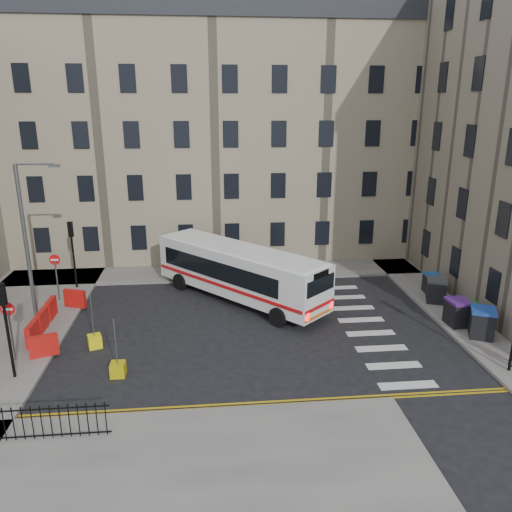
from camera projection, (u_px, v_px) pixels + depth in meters
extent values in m
plane|color=black|center=(287.00, 326.00, 25.53)|extent=(120.00, 120.00, 0.00)
cube|color=slate|center=(178.00, 274.00, 33.13)|extent=(36.00, 3.20, 0.15)
cube|color=slate|center=(424.00, 291.00, 30.16)|extent=(2.40, 26.00, 0.15)
cube|color=slate|center=(10.00, 328.00, 25.15)|extent=(6.00, 22.00, 0.15)
cube|color=slate|center=(114.00, 472.00, 15.34)|extent=(20.00, 6.00, 0.15)
cube|color=gray|center=(164.00, 144.00, 37.26)|extent=(38.00, 10.50, 16.00)
cube|color=black|center=(157.00, 18.00, 34.73)|extent=(38.30, 10.80, 1.20)
cylinder|color=black|center=(74.00, 262.00, 30.08)|extent=(0.12, 0.12, 3.20)
cube|color=black|center=(70.00, 229.00, 29.47)|extent=(0.28, 0.22, 0.90)
cylinder|color=black|center=(9.00, 342.00, 20.09)|extent=(0.12, 0.12, 3.20)
cube|color=black|center=(2.00, 294.00, 19.49)|extent=(0.28, 0.22, 0.90)
cylinder|color=#595B5E|center=(26.00, 245.00, 25.00)|extent=(0.20, 0.20, 8.00)
cube|color=#595B5E|center=(15.00, 163.00, 23.80)|extent=(0.50, 0.22, 0.14)
cylinder|color=#595B5E|center=(57.00, 280.00, 28.24)|extent=(0.08, 0.08, 2.40)
cube|color=red|center=(54.00, 255.00, 27.80)|extent=(0.60, 0.04, 0.60)
cylinder|color=#595B5E|center=(12.00, 335.00, 21.59)|extent=(0.08, 0.08, 2.40)
cube|color=red|center=(6.00, 302.00, 21.14)|extent=(0.60, 0.04, 0.60)
cube|color=red|center=(32.00, 334.00, 23.25)|extent=(0.25, 1.25, 1.00)
cube|color=red|center=(42.00, 320.00, 24.67)|extent=(0.25, 1.25, 1.00)
cube|color=red|center=(51.00, 308.00, 26.10)|extent=(0.25, 1.25, 1.00)
cube|color=red|center=(75.00, 299.00, 27.42)|extent=(1.26, 0.66, 1.00)
cube|color=red|center=(44.00, 346.00, 22.09)|extent=(1.26, 0.66, 1.00)
cube|color=white|center=(239.00, 270.00, 28.48)|extent=(9.45, 10.08, 2.56)
cube|color=black|center=(216.00, 270.00, 27.83)|extent=(6.09, 6.73, 1.02)
cube|color=black|center=(248.00, 260.00, 29.66)|extent=(6.09, 6.73, 1.02)
cube|color=black|center=(176.00, 248.00, 32.03)|extent=(1.71, 1.55, 1.13)
cube|color=black|center=(321.00, 285.00, 24.70)|extent=(1.71, 1.55, 0.82)
cube|color=red|center=(223.00, 286.00, 27.74)|extent=(7.44, 8.24, 0.18)
cube|color=red|center=(254.00, 275.00, 29.57)|extent=(7.44, 8.24, 0.18)
cube|color=#FF0C0C|center=(308.00, 317.00, 24.37)|extent=(0.20, 0.19, 0.41)
cube|color=#FF0C0C|center=(331.00, 305.00, 25.82)|extent=(0.20, 0.19, 0.41)
cylinder|color=black|center=(180.00, 282.00, 30.39)|extent=(0.90, 0.95, 1.02)
cylinder|color=black|center=(211.00, 272.00, 32.20)|extent=(0.90, 0.95, 1.02)
cylinder|color=black|center=(278.00, 317.00, 25.38)|extent=(0.90, 0.95, 1.02)
cylinder|color=black|center=(308.00, 303.00, 27.19)|extent=(0.90, 0.95, 1.02)
cube|color=black|center=(482.00, 324.00, 23.96)|extent=(1.47, 1.55, 1.28)
cube|color=#1C409C|center=(484.00, 310.00, 23.75)|extent=(1.54, 1.62, 0.13)
cube|color=black|center=(458.00, 313.00, 25.23)|extent=(1.06, 1.21, 1.21)
cube|color=#522079|center=(459.00, 301.00, 25.03)|extent=(1.11, 1.26, 0.13)
cube|color=black|center=(462.00, 312.00, 25.47)|extent=(1.18, 1.28, 1.11)
cube|color=#1B7D1F|center=(463.00, 301.00, 25.29)|extent=(1.24, 1.34, 0.12)
cube|color=black|center=(436.00, 291.00, 28.19)|extent=(1.35, 1.44, 1.21)
cube|color=#3D3D40|center=(437.00, 280.00, 28.00)|extent=(1.42, 1.51, 0.13)
cube|color=black|center=(432.00, 284.00, 29.56)|extent=(0.92, 1.04, 1.03)
cube|color=#154E87|center=(433.00, 275.00, 29.40)|extent=(0.97, 1.09, 0.11)
cube|color=yellow|center=(95.00, 341.00, 23.27)|extent=(0.77, 0.77, 0.60)
cube|color=#BFA70B|center=(118.00, 369.00, 20.82)|extent=(0.61, 0.61, 0.60)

